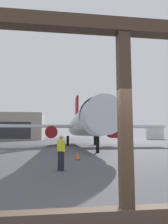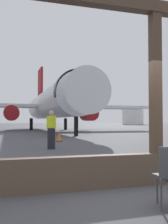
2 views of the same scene
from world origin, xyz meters
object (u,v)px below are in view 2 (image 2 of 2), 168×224
(airplane, at_px, (53,103))
(traffic_cone, at_px, (59,137))
(fuel_storage_tank, at_px, (133,116))
(ground_crew_worker, at_px, (51,129))

(airplane, relative_size, traffic_cone, 51.40)
(fuel_storage_tank, bearing_deg, ground_crew_worker, -119.68)
(airplane, bearing_deg, ground_crew_worker, -99.95)
(ground_crew_worker, distance_m, traffic_cone, 4.55)
(traffic_cone, bearing_deg, fuel_storage_tank, 59.52)
(ground_crew_worker, relative_size, fuel_storage_tank, 0.24)
(airplane, height_order, fuel_storage_tank, airplane)
(traffic_cone, distance_m, fuel_storage_tank, 77.97)
(airplane, bearing_deg, traffic_cone, -98.45)
(traffic_cone, xyz_separation_m, fuel_storage_tank, (39.53, 67.16, 2.66))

